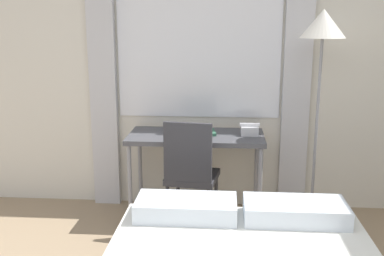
% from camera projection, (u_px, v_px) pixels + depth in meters
% --- Properties ---
extents(wall_back_with_window, '(5.68, 0.13, 2.70)m').
position_uv_depth(wall_back_with_window, '(189.00, 61.00, 4.02)').
color(wall_back_with_window, silver).
rests_on(wall_back_with_window, ground_plane).
extents(desk, '(1.15, 0.54, 0.76)m').
position_uv_depth(desk, '(196.00, 142.00, 3.83)').
color(desk, '#4C4C51').
rests_on(desk, ground_plane).
extents(desk_chair, '(0.45, 0.45, 0.94)m').
position_uv_depth(desk_chair, '(191.00, 170.00, 3.62)').
color(desk_chair, '#333338').
rests_on(desk_chair, ground_plane).
extents(standing_lamp, '(0.35, 0.35, 1.79)m').
position_uv_depth(standing_lamp, '(322.00, 40.00, 3.49)').
color(standing_lamp, '#4C4C51').
rests_on(standing_lamp, ground_plane).
extents(telephone, '(0.17, 0.15, 0.10)m').
position_uv_depth(telephone, '(249.00, 130.00, 3.80)').
color(telephone, silver).
rests_on(telephone, desk).
extents(book, '(0.26, 0.24, 0.02)m').
position_uv_depth(book, '(202.00, 132.00, 3.84)').
color(book, '#33664C').
rests_on(book, desk).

